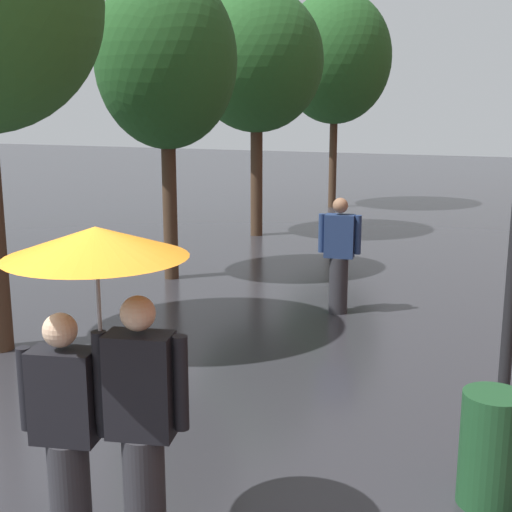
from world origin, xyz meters
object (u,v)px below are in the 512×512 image
couple_under_umbrella (101,350)px  litter_bin (491,449)px  street_tree_2 (257,61)px  street_tree_1 (166,61)px  street_tree_3 (335,58)px  pedestrian_walking_midground (339,255)px

couple_under_umbrella → litter_bin: bearing=36.8°
street_tree_2 → couple_under_umbrella: street_tree_2 is taller
street_tree_1 → street_tree_3: bearing=90.5°
street_tree_1 → litter_bin: (5.55, -4.93, -3.11)m
street_tree_2 → litter_bin: size_ratio=6.27×
couple_under_umbrella → pedestrian_walking_midground: couple_under_umbrella is taller
street_tree_1 → pedestrian_walking_midground: (3.15, -0.79, -2.71)m
street_tree_2 → couple_under_umbrella: size_ratio=2.49×
street_tree_3 → street_tree_1: bearing=-89.5°
couple_under_umbrella → litter_bin: couple_under_umbrella is taller
street_tree_2 → couple_under_umbrella: 11.61m
street_tree_2 → street_tree_3: 4.98m
street_tree_1 → street_tree_3: size_ratio=0.83×
street_tree_3 → litter_bin: (5.63, -14.11, -3.72)m
street_tree_3 → couple_under_umbrella: street_tree_3 is taller
street_tree_1 → couple_under_umbrella: (3.41, -6.53, -2.14)m
street_tree_2 → couple_under_umbrella: bearing=-71.0°
couple_under_umbrella → pedestrian_walking_midground: (-0.26, 5.74, -0.57)m
couple_under_umbrella → pedestrian_walking_midground: 5.77m
street_tree_1 → street_tree_3: street_tree_3 is taller
street_tree_1 → litter_bin: bearing=-41.6°
street_tree_3 → couple_under_umbrella: size_ratio=2.78×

